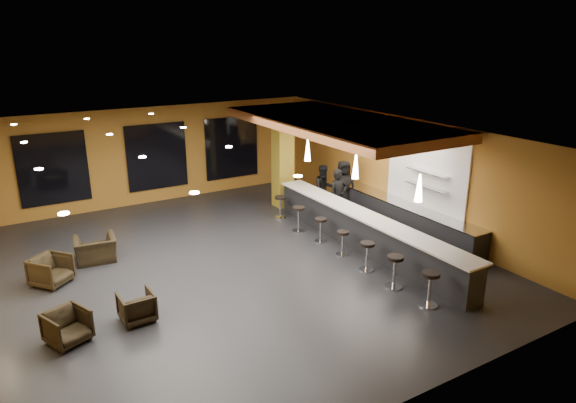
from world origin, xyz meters
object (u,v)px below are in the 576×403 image
armchair_b (137,307)px  bar_stool_5 (299,216)px  armchair_a (67,327)px  bar_stool_1 (395,267)px  pendant_1 (356,167)px  bar_stool_3 (343,240)px  column (283,159)px  staff_a (338,195)px  bar_counter (364,233)px  staff_b (324,189)px  armchair_c (51,271)px  bar_stool_6 (280,204)px  staff_c (343,186)px  armchair_d (95,249)px  prep_counter (403,218)px  pendant_0 (419,188)px  bar_stool_2 (367,253)px  bar_stool_0 (430,284)px  pendant_2 (308,150)px

armchair_b → bar_stool_5: bar_stool_5 is taller
armchair_a → bar_stool_1: size_ratio=0.92×
pendant_1 → bar_stool_3: 2.12m
column → staff_a: (0.76, -2.31, -0.87)m
bar_counter → armchair_b: bearing=-175.3°
staff_b → armchair_c: staff_b is taller
column → bar_stool_1: (-0.89, -6.87, -1.21)m
staff_b → bar_stool_6: staff_b is taller
staff_c → armchair_d: (-8.32, 0.12, -0.56)m
prep_counter → pendant_0: pendant_0 is taller
staff_c → pendant_0: bearing=-90.0°
bar_stool_3 → pendant_1: bearing=34.5°
pendant_0 → pendant_1: (0.00, 2.50, 0.00)m
pendant_0 → bar_stool_2: 2.19m
armchair_a → bar_stool_1: bearing=-34.7°
prep_counter → bar_stool_3: prep_counter is taller
staff_a → armchair_b: size_ratio=2.44×
armchair_a → bar_stool_5: bearing=-1.1°
prep_counter → bar_stool_1: (-2.89, -2.77, 0.11)m
staff_a → bar_stool_5: 1.68m
pendant_1 → bar_stool_5: size_ratio=0.87×
bar_stool_0 → bar_stool_1: 1.10m
bar_stool_1 → bar_stool_6: size_ratio=1.10×
armchair_d → bar_stool_0: 8.83m
column → pendant_0: 6.63m
column → armchair_a: size_ratio=4.56×
column → pendant_2: column is taller
staff_c → bar_stool_2: bearing=-102.7°
armchair_b → armchair_c: armchair_c is taller
prep_counter → pendant_1: bearing=180.0°
bar_stool_0 → bar_stool_5: size_ratio=1.05×
armchair_b → bar_stool_1: (5.82, -1.72, 0.21)m
column → bar_stool_0: bearing=-95.9°
armchair_a → bar_stool_5: 7.78m
armchair_b → armchair_c: 3.09m
pendant_0 → staff_b: size_ratio=0.41×
pendant_1 → bar_stool_3: (-0.79, -0.54, -1.89)m
staff_a → armchair_b: (-7.47, -2.84, -0.55)m
pendant_0 → bar_stool_5: bearing=101.9°
staff_b → prep_counter: bearing=-57.6°
armchair_c → bar_stool_2: bearing=-65.2°
armchair_a → bar_stool_1: bar_stool_1 is taller
column → bar_stool_1: bearing=-97.3°
staff_a → armchair_c: 8.83m
pendant_0 → armchair_b: size_ratio=0.97×
armchair_b → bar_stool_0: size_ratio=0.86×
staff_c → bar_stool_0: bearing=-93.4°
pendant_2 → bar_stool_0: pendant_2 is taller
staff_a → bar_stool_0: staff_a is taller
pendant_1 → pendant_2: bearing=90.0°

